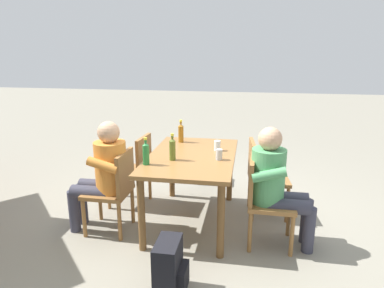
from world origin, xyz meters
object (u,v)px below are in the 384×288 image
dining_table (192,164)px  person_in_plaid_shirt (104,171)px  bottle_olive (172,149)px  cup_steel (219,155)px  person_in_white_shirt (276,182)px  backpack_by_near_side (169,268)px  bottle_green (146,153)px  chair_near_left (263,197)px  cup_glass (217,146)px  chair_near_right (262,174)px  chair_far_right (135,167)px  backpack_by_far_side (205,167)px  bottle_amber (181,133)px  chair_far_left (115,187)px

dining_table → person_in_plaid_shirt: 0.92m
bottle_olive → cup_steel: bottle_olive is taller
person_in_plaid_shirt → dining_table: bearing=-69.3°
person_in_white_shirt → backpack_by_near_side: 1.28m
bottle_green → backpack_by_near_side: bearing=-153.1°
chair_near_left → cup_glass: (0.53, 0.50, 0.34)m
backpack_by_near_side → chair_near_right: bearing=-25.8°
cup_steel → bottle_green: bearing=111.2°
chair_far_right → cup_glass: size_ratio=7.79×
chair_near_left → backpack_by_far_side: chair_near_left is taller
dining_table → bottle_amber: bearing=23.8°
chair_near_right → bottle_green: bearing=121.6°
dining_table → cup_steel: (-0.12, -0.30, 0.16)m
chair_near_right → bottle_olive: (-0.52, 0.92, 0.41)m
chair_far_right → bottle_green: bottle_green is taller
chair_near_right → cup_steel: size_ratio=7.86×
backpack_by_near_side → backpack_by_far_side: size_ratio=0.97×
chair_near_left → person_in_white_shirt: person_in_white_shirt is taller
dining_table → backpack_by_near_side: bearing=-178.9°
chair_near_right → person_in_white_shirt: bearing=-170.4°
chair_far_left → person_in_plaid_shirt: size_ratio=0.74×
dining_table → chair_near_left: bearing=-113.3°
dining_table → person_in_plaid_shirt: size_ratio=1.22×
bottle_green → backpack_by_far_side: bottle_green is taller
backpack_by_near_side → backpack_by_far_side: (2.42, 0.05, 0.01)m
dining_table → backpack_by_far_side: dining_table is taller
chair_near_right → cup_steel: 0.71m
cup_glass → chair_far_right: bearing=83.7°
bottle_green → cup_steel: size_ratio=2.44×
chair_near_right → cup_glass: 0.62m
chair_far_right → cup_steel: (-0.44, -1.05, 0.34)m
person_in_white_shirt → dining_table: bearing=69.3°
person_in_plaid_shirt → bottle_amber: bearing=-38.0°
person_in_white_shirt → backpack_by_far_side: size_ratio=2.56×
dining_table → bottle_amber: size_ratio=5.31×
dining_table → bottle_olive: 0.34m
chair_far_right → cup_steel: size_ratio=7.86×
chair_near_left → cup_glass: 0.81m
backpack_by_far_side → chair_near_right: bearing=-139.6°
dining_table → person_in_white_shirt: person_in_white_shirt is taller
bottle_green → cup_glass: bearing=-47.0°
bottle_amber → bottle_olive: (-0.70, -0.05, 0.00)m
chair_far_right → bottle_green: (-0.70, -0.36, 0.40)m
dining_table → backpack_by_far_side: bearing=1.0°
chair_near_left → person_in_white_shirt: (-0.00, -0.11, 0.17)m
bottle_olive → bottle_amber: bearing=4.3°
chair_far_left → chair_near_right: bearing=-66.8°
chair_near_right → cup_steel: (-0.43, 0.45, 0.34)m
dining_table → chair_far_right: (0.32, 0.75, -0.18)m
person_in_plaid_shirt → chair_far_left: bearing=-90.5°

